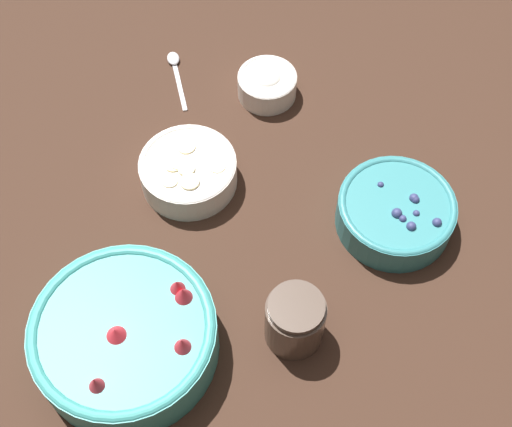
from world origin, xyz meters
TOP-DOWN VIEW (x-y plane):
  - ground_plane at (0.00, 0.00)m, footprint 4.00×4.00m
  - bowl_strawberries at (0.28, -0.09)m, footprint 0.25×0.25m
  - bowl_blueberries at (-0.06, 0.20)m, footprint 0.18×0.18m
  - bowl_bananas at (-0.01, -0.12)m, footprint 0.15×0.15m
  - bowl_cream at (-0.23, -0.07)m, footprint 0.10×0.10m
  - jar_chocolate at (0.17, 0.12)m, footprint 0.08×0.08m
  - spoon at (-0.22, -0.25)m, footprint 0.12×0.09m

SIDE VIEW (x-z plane):
  - ground_plane at x=0.00m, z-range 0.00..0.00m
  - spoon at x=-0.22m, z-range 0.00..0.01m
  - bowl_cream at x=-0.23m, z-range 0.00..0.05m
  - bowl_bananas at x=-0.01m, z-range 0.00..0.06m
  - bowl_blueberries at x=-0.06m, z-range 0.00..0.06m
  - jar_chocolate at x=0.17m, z-range 0.00..0.09m
  - bowl_strawberries at x=0.28m, z-range 0.00..0.09m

